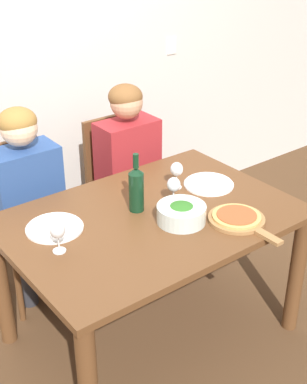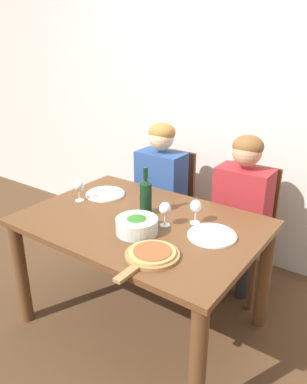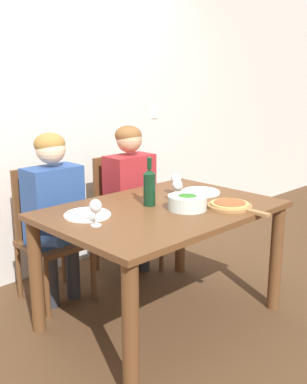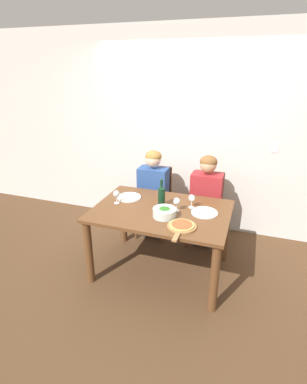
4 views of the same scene
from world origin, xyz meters
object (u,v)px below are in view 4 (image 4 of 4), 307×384
at_px(chair_right, 206,206).
at_px(dinner_plate_left, 129,197).
at_px(person_woman, 153,187).
at_px(wine_glass_left, 116,195).
at_px(person_man, 206,194).
at_px(wine_glass_right, 192,199).
at_px(broccoli_bowl, 165,212).
at_px(dinner_plate_right, 204,212).
at_px(wine_glass_centre, 177,202).
at_px(wine_bottle, 162,195).
at_px(pizza_on_board, 182,226).
at_px(chair_left, 156,199).

distance_m(chair_right, dinner_plate_left, 1.07).
relative_size(person_woman, wine_glass_left, 7.99).
distance_m(person_man, wine_glass_right, 0.57).
bearing_deg(broccoli_bowl, chair_right, 73.63).
bearing_deg(dinner_plate_right, broccoli_bowl, -151.21).
distance_m(chair_right, person_woman, 0.74).
relative_size(chair_right, wine_glass_centre, 6.26).
bearing_deg(broccoli_bowl, wine_glass_right, 54.12).
distance_m(person_man, wine_glass_centre, 0.72).
relative_size(chair_right, wine_bottle, 3.05).
distance_m(chair_right, wine_glass_centre, 0.90).
bearing_deg(chair_right, person_man, -90.00).
height_order(wine_glass_left, wine_glass_right, same).
distance_m(dinner_plate_right, pizza_on_board, 0.40).
distance_m(pizza_on_board, wine_glass_left, 0.88).
bearing_deg(chair_right, wine_glass_centre, -103.98).
bearing_deg(pizza_on_board, wine_glass_centre, 112.77).
bearing_deg(chair_left, chair_right, 0.00).
relative_size(dinner_plate_left, pizza_on_board, 0.66).
xyz_separation_m(broccoli_bowl, pizza_on_board, (0.22, -0.17, -0.03)).
xyz_separation_m(chair_left, chair_right, (0.70, 0.00, 0.00)).
height_order(person_man, pizza_on_board, person_man).
xyz_separation_m(chair_left, person_man, (0.70, -0.12, 0.23)).
relative_size(person_man, dinner_plate_right, 4.36).
bearing_deg(person_man, dinner_plate_left, -146.96).
bearing_deg(broccoli_bowl, wine_glass_centre, 62.82).
height_order(person_man, wine_bottle, person_man).
height_order(chair_left, broccoli_bowl, chair_left).
bearing_deg(wine_glass_centre, wine_glass_left, -177.65).
relative_size(person_woman, wine_glass_right, 7.99).
height_order(person_man, broccoli_bowl, person_man).
relative_size(dinner_plate_left, dinner_plate_right, 1.00).
height_order(wine_bottle, wine_glass_left, wine_bottle).
relative_size(dinner_plate_right, wine_glass_right, 1.83).
relative_size(chair_left, pizza_on_board, 2.25).
bearing_deg(pizza_on_board, wine_glass_left, 159.84).
bearing_deg(wine_glass_left, chair_left, 77.59).
bearing_deg(dinner_plate_right, wine_glass_left, -175.82).
height_order(chair_right, person_man, person_man).
height_order(chair_left, chair_right, same).
bearing_deg(chair_right, chair_left, 180.00).
bearing_deg(wine_bottle, dinner_plate_right, -2.66).
distance_m(person_man, wine_glass_left, 1.14).
bearing_deg(dinner_plate_right, pizza_on_board, -112.14).
bearing_deg(dinner_plate_left, dinner_plate_right, -6.95).
bearing_deg(wine_bottle, chair_right, 62.08).
xyz_separation_m(broccoli_bowl, wine_glass_right, (0.21, 0.29, 0.06)).
bearing_deg(person_man, broccoli_bowl, -108.48).
distance_m(person_woman, dinner_plate_left, 0.54).
relative_size(pizza_on_board, wine_glass_left, 2.78).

